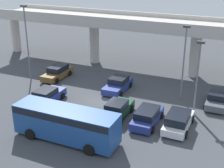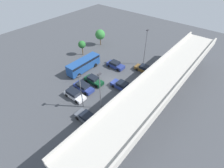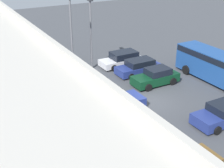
{
  "view_description": "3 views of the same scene",
  "coord_description": "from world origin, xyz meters",
  "px_view_note": "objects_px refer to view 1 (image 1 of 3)",
  "views": [
    {
      "loc": [
        12.94,
        -26.78,
        14.04
      ],
      "look_at": [
        0.11,
        1.78,
        1.35
      ],
      "focal_mm": 50.0,
      "sensor_mm": 36.0,
      "label": 1
    },
    {
      "loc": [
        23.61,
        19.81,
        24.32
      ],
      "look_at": [
        1.74,
        2.04,
        1.44
      ],
      "focal_mm": 28.0,
      "sensor_mm": 36.0,
      "label": 2
    },
    {
      "loc": [
        -18.7,
        14.13,
        12.16
      ],
      "look_at": [
        1.99,
        2.52,
        1.38
      ],
      "focal_mm": 50.0,
      "sensor_mm": 36.0,
      "label": 3
    }
  ],
  "objects_px": {
    "parked_car_4": "(147,116)",
    "lamp_post_by_overpass": "(27,38)",
    "lamp_post_mid_lot": "(198,72)",
    "parked_car_3": "(117,110)",
    "parked_car_0": "(57,72)",
    "parked_car_5": "(178,121)",
    "parked_car_6": "(218,99)",
    "shuttle_bus": "(66,122)",
    "lamp_post_near_aisle": "(184,58)",
    "parked_car_2": "(118,84)",
    "parked_car_1": "(47,96)"
  },
  "relations": [
    {
      "from": "parked_car_4",
      "to": "lamp_post_by_overpass",
      "type": "distance_m",
      "value": 17.82
    },
    {
      "from": "lamp_post_mid_lot",
      "to": "parked_car_3",
      "type": "bearing_deg",
      "value": -151.92
    },
    {
      "from": "parked_car_0",
      "to": "parked_car_4",
      "type": "distance_m",
      "value": 15.38
    },
    {
      "from": "parked_car_0",
      "to": "lamp_post_by_overpass",
      "type": "height_order",
      "value": "lamp_post_by_overpass"
    },
    {
      "from": "parked_car_4",
      "to": "parked_car_5",
      "type": "xyz_separation_m",
      "value": [
        2.76,
        0.29,
        0.03
      ]
    },
    {
      "from": "parked_car_0",
      "to": "parked_car_6",
      "type": "relative_size",
      "value": 1.07
    },
    {
      "from": "parked_car_3",
      "to": "parked_car_6",
      "type": "distance_m",
      "value": 10.57
    },
    {
      "from": "shuttle_bus",
      "to": "lamp_post_near_aisle",
      "type": "distance_m",
      "value": 13.92
    },
    {
      "from": "parked_car_4",
      "to": "parked_car_6",
      "type": "relative_size",
      "value": 1.05
    },
    {
      "from": "parked_car_0",
      "to": "lamp_post_by_overpass",
      "type": "bearing_deg",
      "value": -54.48
    },
    {
      "from": "parked_car_0",
      "to": "parked_car_5",
      "type": "relative_size",
      "value": 1.01
    },
    {
      "from": "parked_car_4",
      "to": "lamp_post_near_aisle",
      "type": "bearing_deg",
      "value": -14.17
    },
    {
      "from": "parked_car_0",
      "to": "parked_car_6",
      "type": "xyz_separation_m",
      "value": [
        19.31,
        0.06,
        -0.03
      ]
    },
    {
      "from": "parked_car_6",
      "to": "lamp_post_by_overpass",
      "type": "distance_m",
      "value": 22.52
    },
    {
      "from": "lamp_post_near_aisle",
      "to": "parked_car_0",
      "type": "bearing_deg",
      "value": 179.72
    },
    {
      "from": "parked_car_2",
      "to": "parked_car_4",
      "type": "height_order",
      "value": "parked_car_2"
    },
    {
      "from": "parked_car_0",
      "to": "lamp_post_mid_lot",
      "type": "distance_m",
      "value": 18.05
    },
    {
      "from": "shuttle_bus",
      "to": "lamp_post_by_overpass",
      "type": "xyz_separation_m",
      "value": [
        -11.35,
        9.91,
        3.59
      ]
    },
    {
      "from": "parked_car_2",
      "to": "parked_car_3",
      "type": "height_order",
      "value": "parked_car_3"
    },
    {
      "from": "lamp_post_mid_lot",
      "to": "parked_car_0",
      "type": "bearing_deg",
      "value": 170.48
    },
    {
      "from": "parked_car_0",
      "to": "lamp_post_by_overpass",
      "type": "xyz_separation_m",
      "value": [
        -2.66,
        -1.9,
        4.52
      ]
    },
    {
      "from": "parked_car_2",
      "to": "lamp_post_near_aisle",
      "type": "height_order",
      "value": "lamp_post_near_aisle"
    },
    {
      "from": "lamp_post_near_aisle",
      "to": "lamp_post_by_overpass",
      "type": "bearing_deg",
      "value": -174.29
    },
    {
      "from": "parked_car_6",
      "to": "lamp_post_by_overpass",
      "type": "bearing_deg",
      "value": -84.9
    },
    {
      "from": "parked_car_0",
      "to": "shuttle_bus",
      "type": "bearing_deg",
      "value": 36.35
    },
    {
      "from": "parked_car_3",
      "to": "parked_car_4",
      "type": "relative_size",
      "value": 0.97
    },
    {
      "from": "parked_car_5",
      "to": "parked_car_1",
      "type": "bearing_deg",
      "value": 91.32
    },
    {
      "from": "parked_car_3",
      "to": "shuttle_bus",
      "type": "xyz_separation_m",
      "value": [
        -2.26,
        -5.4,
        0.92
      ]
    },
    {
      "from": "parked_car_6",
      "to": "lamp_post_near_aisle",
      "type": "distance_m",
      "value": 5.44
    },
    {
      "from": "shuttle_bus",
      "to": "parked_car_1",
      "type": "bearing_deg",
      "value": 137.12
    },
    {
      "from": "parked_car_0",
      "to": "lamp_post_mid_lot",
      "type": "height_order",
      "value": "lamp_post_mid_lot"
    },
    {
      "from": "lamp_post_near_aisle",
      "to": "lamp_post_mid_lot",
      "type": "distance_m",
      "value": 3.44
    },
    {
      "from": "parked_car_1",
      "to": "lamp_post_mid_lot",
      "type": "xyz_separation_m",
      "value": [
        14.45,
        3.6,
        3.56
      ]
    },
    {
      "from": "parked_car_0",
      "to": "lamp_post_near_aisle",
      "type": "bearing_deg",
      "value": 89.72
    },
    {
      "from": "parked_car_6",
      "to": "shuttle_bus",
      "type": "xyz_separation_m",
      "value": [
        -10.62,
        -11.87,
        0.95
      ]
    },
    {
      "from": "parked_car_2",
      "to": "shuttle_bus",
      "type": "bearing_deg",
      "value": 1.01
    },
    {
      "from": "parked_car_2",
      "to": "lamp_post_mid_lot",
      "type": "height_order",
      "value": "lamp_post_mid_lot"
    },
    {
      "from": "lamp_post_near_aisle",
      "to": "lamp_post_mid_lot",
      "type": "relative_size",
      "value": 1.1
    },
    {
      "from": "parked_car_2",
      "to": "lamp_post_near_aisle",
      "type": "distance_m",
      "value": 8.11
    },
    {
      "from": "parked_car_0",
      "to": "parked_car_6",
      "type": "height_order",
      "value": "parked_car_0"
    },
    {
      "from": "parked_car_3",
      "to": "parked_car_4",
      "type": "height_order",
      "value": "parked_car_3"
    },
    {
      "from": "parked_car_3",
      "to": "lamp_post_by_overpass",
      "type": "xyz_separation_m",
      "value": [
        -13.61,
        4.5,
        4.51
      ]
    },
    {
      "from": "parked_car_0",
      "to": "parked_car_1",
      "type": "distance_m",
      "value": 7.18
    },
    {
      "from": "parked_car_5",
      "to": "lamp_post_near_aisle",
      "type": "relative_size",
      "value": 0.59
    },
    {
      "from": "parked_car_2",
      "to": "lamp_post_mid_lot",
      "type": "relative_size",
      "value": 0.66
    },
    {
      "from": "shuttle_bus",
      "to": "lamp_post_near_aisle",
      "type": "xyz_separation_m",
      "value": [
        6.87,
        11.73,
        2.99
      ]
    },
    {
      "from": "lamp_post_near_aisle",
      "to": "lamp_post_by_overpass",
      "type": "relative_size",
      "value": 0.87
    },
    {
      "from": "parked_car_1",
      "to": "lamp_post_near_aisle",
      "type": "xyz_separation_m",
      "value": [
        12.56,
        6.45,
        3.93
      ]
    },
    {
      "from": "parked_car_2",
      "to": "lamp_post_near_aisle",
      "type": "relative_size",
      "value": 0.6
    },
    {
      "from": "parked_car_0",
      "to": "parked_car_2",
      "type": "relative_size",
      "value": 1.0
    }
  ]
}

